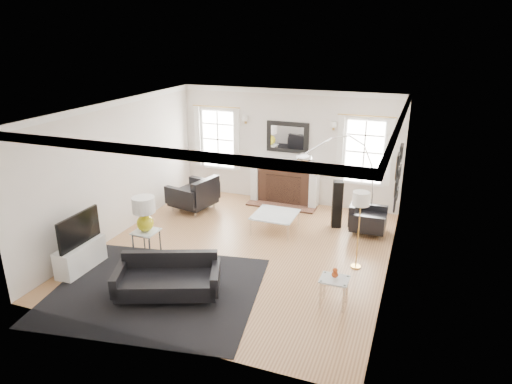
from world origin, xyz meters
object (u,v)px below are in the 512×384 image
at_px(sofa, 168,279).
at_px(armchair_left, 195,195).
at_px(armchair_right, 366,219).
at_px(arc_floor_lamp, 340,179).
at_px(coffee_table, 275,215).
at_px(fireplace, 285,183).
at_px(gourd_lamp, 144,212).

height_order(sofa, armchair_left, armchair_left).
height_order(armchair_right, arc_floor_lamp, arc_floor_lamp).
xyz_separation_m(coffee_table, arc_floor_lamp, (1.25, 0.45, 0.81)).
distance_m(fireplace, sofa, 4.72).
bearing_deg(coffee_table, arc_floor_lamp, 19.63).
height_order(armchair_left, gourd_lamp, gourd_lamp).
distance_m(armchair_left, armchair_right, 4.01).
height_order(fireplace, arc_floor_lamp, arc_floor_lamp).
distance_m(armchair_right, coffee_table, 1.93).
bearing_deg(arc_floor_lamp, armchair_left, 179.34).
bearing_deg(arc_floor_lamp, fireplace, 141.80).
distance_m(sofa, armchair_right, 4.49).
relative_size(gourd_lamp, arc_floor_lamp, 0.31).
relative_size(fireplace, arc_floor_lamp, 0.78).
xyz_separation_m(armchair_left, gourd_lamp, (0.20, -2.38, 0.50)).
xyz_separation_m(armchair_left, armchair_right, (4.01, 0.12, -0.08)).
relative_size(armchair_right, gourd_lamp, 1.19).
bearing_deg(sofa, armchair_right, 53.51).
bearing_deg(gourd_lamp, armchair_left, 94.78).
distance_m(coffee_table, gourd_lamp, 2.78).
bearing_deg(armchair_left, coffee_table, -12.59).
distance_m(fireplace, armchair_left, 2.22).
relative_size(armchair_right, coffee_table, 0.91).
xyz_separation_m(sofa, coffee_table, (0.84, 3.00, 0.07)).
bearing_deg(sofa, gourd_lamp, 135.71).
relative_size(coffee_table, gourd_lamp, 1.31).
bearing_deg(sofa, coffee_table, 74.45).
bearing_deg(arc_floor_lamp, armchair_right, 15.04).
xyz_separation_m(armchair_left, coffee_table, (2.17, -0.49, -0.02)).
relative_size(armchair_left, arc_floor_lamp, 0.54).
xyz_separation_m(armchair_left, arc_floor_lamp, (3.42, -0.04, 0.80)).
bearing_deg(fireplace, gourd_lamp, -114.98).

